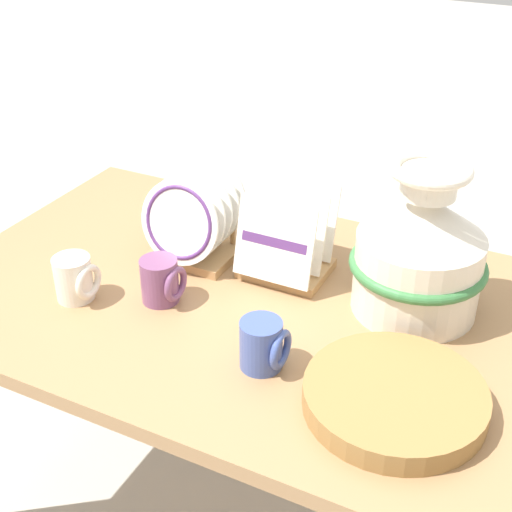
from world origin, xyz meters
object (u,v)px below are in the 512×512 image
at_px(wicker_charger_stack, 395,397).
at_px(mug_plum_glaze, 162,281).
at_px(dish_rack_round_plates, 193,224).
at_px(ceramic_vase, 420,250).
at_px(mug_cobalt_glaze, 263,345).
at_px(mug_cream_glaze, 75,279).
at_px(dish_rack_square_plates, 287,248).

distance_m(wicker_charger_stack, mug_plum_glaze, 0.56).
bearing_deg(mug_plum_glaze, dish_rack_round_plates, 99.24).
bearing_deg(mug_plum_glaze, ceramic_vase, 23.64).
bearing_deg(ceramic_vase, mug_cobalt_glaze, -122.22).
relative_size(wicker_charger_stack, mug_cream_glaze, 3.27).
bearing_deg(mug_cream_glaze, mug_plum_glaze, 23.96).
bearing_deg(mug_cobalt_glaze, mug_cream_glaze, 176.79).
bearing_deg(dish_rack_round_plates, mug_cream_glaze, -118.28).
height_order(dish_rack_round_plates, mug_cream_glaze, dish_rack_round_plates).
xyz_separation_m(mug_cream_glaze, mug_cobalt_glaze, (0.47, -0.03, 0.00)).
xyz_separation_m(dish_rack_round_plates, wicker_charger_stack, (0.59, -0.29, -0.07)).
bearing_deg(wicker_charger_stack, ceramic_vase, 100.08).
distance_m(dish_rack_round_plates, mug_cobalt_glaze, 0.44).
height_order(dish_rack_square_plates, mug_cream_glaze, dish_rack_square_plates).
relative_size(dish_rack_square_plates, mug_cobalt_glaze, 2.04).
height_order(ceramic_vase, dish_rack_round_plates, ceramic_vase).
xyz_separation_m(dish_rack_round_plates, mug_cream_glaze, (-0.14, -0.26, -0.04)).
xyz_separation_m(dish_rack_round_plates, dish_rack_square_plates, (0.23, 0.04, -0.03)).
relative_size(dish_rack_round_plates, wicker_charger_stack, 0.68).
bearing_deg(dish_rack_round_plates, mug_cobalt_glaze, -41.66).
xyz_separation_m(ceramic_vase, mug_cream_glaze, (-0.67, -0.29, -0.09)).
xyz_separation_m(ceramic_vase, dish_rack_square_plates, (-0.30, 0.01, -0.08)).
distance_m(ceramic_vase, mug_cobalt_glaze, 0.39).
height_order(ceramic_vase, wicker_charger_stack, ceramic_vase).
bearing_deg(mug_cobalt_glaze, ceramic_vase, 57.78).
bearing_deg(ceramic_vase, mug_cream_glaze, -156.28).
height_order(dish_rack_round_plates, dish_rack_square_plates, dish_rack_round_plates).
bearing_deg(mug_plum_glaze, mug_cream_glaze, -156.04).
height_order(wicker_charger_stack, mug_plum_glaze, mug_plum_glaze).
bearing_deg(dish_rack_round_plates, dish_rack_square_plates, 9.79).
xyz_separation_m(wicker_charger_stack, mug_cobalt_glaze, (-0.26, -0.00, 0.03)).
xyz_separation_m(dish_rack_round_plates, mug_cobalt_glaze, (0.33, -0.29, -0.04)).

